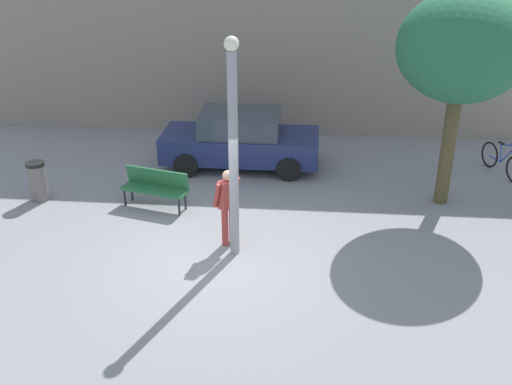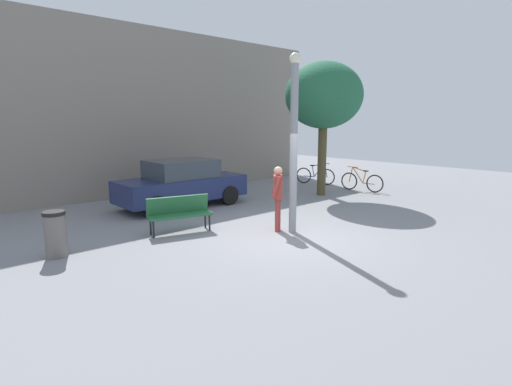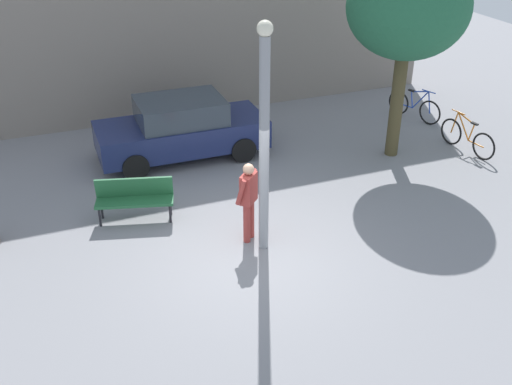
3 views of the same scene
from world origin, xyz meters
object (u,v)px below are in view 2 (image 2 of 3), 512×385
object	(u,v)px
person_by_lamppost	(278,194)
plaza_tree	(324,96)
parked_car_navy	(182,183)
trash_bin	(55,234)
bicycle_orange	(362,182)
park_bench	(179,211)
bicycle_blue	(315,176)
lamppost	(294,140)

from	to	relation	value
person_by_lamppost	plaza_tree	xyz separation A→B (m)	(4.84, 2.42, 2.73)
parked_car_navy	trash_bin	distance (m)	5.28
bicycle_orange	parked_car_navy	xyz separation A→B (m)	(-6.94, 2.34, 0.39)
bicycle_orange	trash_bin	size ratio (longest dim) A/B	1.84
park_bench	bicycle_blue	size ratio (longest dim) A/B	0.97
person_by_lamppost	bicycle_blue	bearing A→B (deg)	32.30
person_by_lamppost	bicycle_orange	distance (m)	7.00
person_by_lamppost	trash_bin	size ratio (longest dim) A/B	1.71
lamppost	trash_bin	distance (m)	5.74
lamppost	person_by_lamppost	distance (m)	1.44
person_by_lamppost	plaza_tree	distance (m)	6.06
lamppost	park_bench	bearing A→B (deg)	137.08
plaza_tree	lamppost	bearing A→B (deg)	-149.15
person_by_lamppost	plaza_tree	bearing A→B (deg)	26.59
person_by_lamppost	park_bench	bearing A→B (deg)	140.51
bicycle_blue	trash_bin	xyz separation A→B (m)	(-11.60, -2.58, 0.11)
park_bench	parked_car_navy	size ratio (longest dim) A/B	0.40
plaza_tree	bicycle_blue	distance (m)	4.24
lamppost	park_bench	world-z (taller)	lamppost
bicycle_blue	bicycle_orange	bearing A→B (deg)	-90.64
person_by_lamppost	trash_bin	bearing A→B (deg)	160.82
trash_bin	lamppost	bearing A→B (deg)	-22.23
bicycle_blue	trash_bin	size ratio (longest dim) A/B	1.77
park_bench	trash_bin	bearing A→B (deg)	178.20
person_by_lamppost	bicycle_blue	world-z (taller)	person_by_lamppost
lamppost	bicycle_blue	size ratio (longest dim) A/B	2.55
lamppost	bicycle_blue	bearing A→B (deg)	35.16
trash_bin	bicycle_orange	bearing A→B (deg)	0.87
plaza_tree	bicycle_orange	world-z (taller)	plaza_tree
bicycle_orange	trash_bin	bearing A→B (deg)	-179.13
park_bench	parked_car_navy	bearing A→B (deg)	56.65
person_by_lamppost	bicycle_orange	world-z (taller)	person_by_lamppost
bicycle_blue	park_bench	bearing A→B (deg)	-162.91
bicycle_blue	trash_bin	world-z (taller)	trash_bin
park_bench	bicycle_orange	bearing A→B (deg)	1.77
lamppost	person_by_lamppost	bearing A→B (deg)	115.24
park_bench	parked_car_navy	xyz separation A→B (m)	(1.72, 2.61, 0.23)
person_by_lamppost	bicycle_blue	distance (m)	8.00
person_by_lamppost	park_bench	world-z (taller)	person_by_lamppost
parked_car_navy	trash_bin	bearing A→B (deg)	-151.50
park_bench	plaza_tree	size ratio (longest dim) A/B	0.34
lamppost	park_bench	size ratio (longest dim) A/B	2.64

